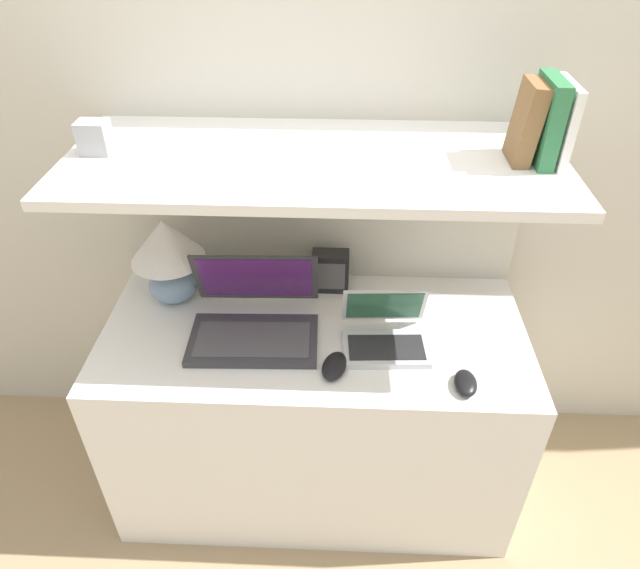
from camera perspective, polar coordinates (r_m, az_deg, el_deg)
The scene contains 15 objects.
ground_plane at distance 2.14m, azimuth -0.93°, elevation -24.99°, with size 12.00×12.00×0.00m, color #9E8460.
wall_back at distance 1.82m, azimuth -0.10°, elevation 14.57°, with size 6.00×0.05×2.40m.
desk at distance 2.01m, azimuth -0.54°, elevation -12.46°, with size 1.31×0.60×0.72m.
back_riser at distance 2.07m, azimuth -0.14°, elevation -1.00°, with size 1.31×0.04×1.24m.
shelf at distance 1.53m, azimuth -0.60°, elevation 12.20°, with size 1.31×0.54×0.03m.
table_lamp at distance 1.84m, azimuth -15.01°, elevation 3.11°, with size 0.23×0.23×0.29m.
laptop_large at distance 1.74m, azimuth -6.58°, elevation -3.36°, with size 0.39×0.32×0.24m.
laptop_small at distance 1.70m, azimuth 6.54°, elevation -4.93°, with size 0.26×0.22×0.16m.
computer_mouse at distance 1.62m, azimuth 1.44°, elevation -8.14°, with size 0.09×0.13×0.03m.
second_mouse at distance 1.63m, azimuth 14.35°, elevation -9.51°, with size 0.07×0.10×0.03m.
router_box at distance 1.89m, azimuth 1.05°, elevation 1.37°, with size 0.12×0.07×0.14m.
book_white at distance 1.58m, azimuth 23.02°, elevation 14.64°, with size 0.02×0.16×0.20m.
book_green at distance 1.56m, azimuth 21.72°, elevation 14.97°, with size 0.04×0.16×0.21m.
book_brown at distance 1.55m, azimuth 19.93°, elevation 14.98°, with size 0.06×0.12×0.20m.
shelf_gadget at distance 1.63m, azimuth -21.63°, elevation 13.53°, with size 0.08×0.06×0.09m.
Camera 1 is at (0.07, -1.02, 1.88)m, focal length 32.00 mm.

